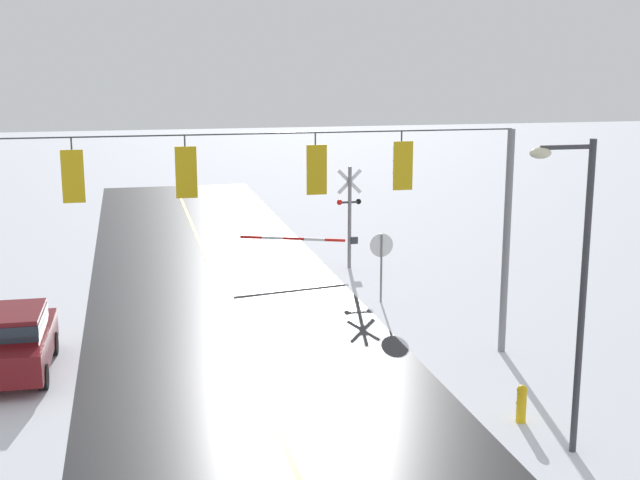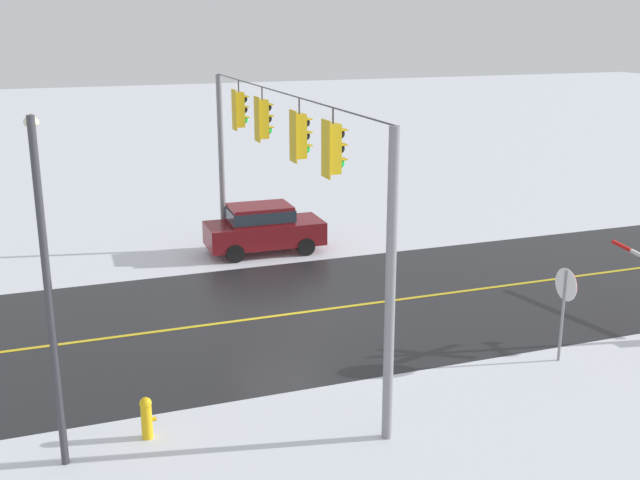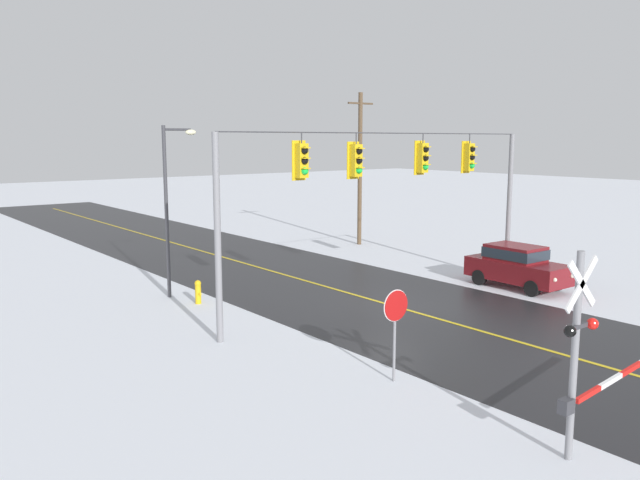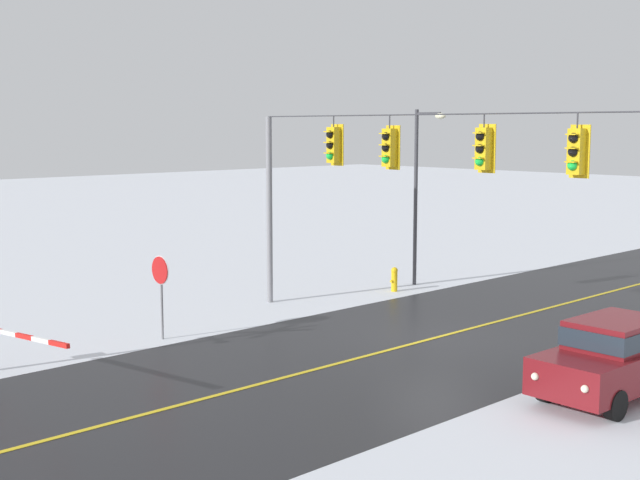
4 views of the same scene
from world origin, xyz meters
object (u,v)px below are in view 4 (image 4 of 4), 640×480
Objects in this scene: stop_sign at (160,279)px; streetlamp_near at (420,180)px; parked_car_maroon at (614,355)px; fire_hydrant at (394,279)px.

stop_sign is 0.36× the size of streetlamp_near.
parked_car_maroon is 12.76m from fire_hydrant.
streetlamp_near is at bearing 148.04° from parked_car_maroon.
streetlamp_near is (-11.61, 7.25, 2.96)m from parked_car_maroon.
stop_sign is 2.67× the size of fire_hydrant.
stop_sign is 11.99m from parked_car_maroon.
streetlamp_near is 7.39× the size of fire_hydrant.
stop_sign is at bearing -158.97° from parked_car_maroon.
streetlamp_near reaches higher than parked_car_maroon.
stop_sign reaches higher than parked_car_maroon.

